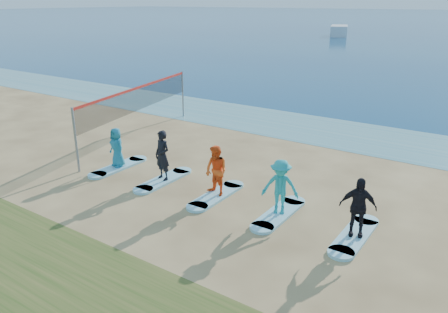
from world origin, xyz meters
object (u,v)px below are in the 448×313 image
Objects in this scene: surfboard_2 at (216,195)px; student_3 at (280,187)px; boat_offshore_a at (339,36)px; surfboard_1 at (164,180)px; surfboard_4 at (354,236)px; surfboard_3 at (279,214)px; volleyball_net at (139,99)px; student_0 at (117,147)px; student_4 at (358,207)px; student_1 at (162,155)px; surfboard_0 at (119,167)px; student_2 at (216,171)px.

student_3 reaches higher than surfboard_2.
boat_offshore_a is 3.27× the size of surfboard_1.
boat_offshore_a reaches higher than surfboard_4.
surfboard_4 is at bearing 0.00° from surfboard_3.
student_0 is at bearing -58.81° from volleyball_net.
surfboard_1 is 1.31× the size of student_4.
student_1 is at bearing 161.81° from student_4.
boat_offshore_a is 3.27× the size of surfboard_2.
surfboard_0 is 1.32× the size of student_2.
student_3 is (2.34, 0.00, 0.89)m from surfboard_2.
student_1 is at bearing 0.00° from surfboard_0.
surfboard_1 is at bearing 180.00° from surfboard_2.
surfboard_4 is at bearing -108.19° from student_4.
student_4 is at bearing -16.09° from volleyball_net.
student_2 reaches higher than surfboard_0.
boat_offshore_a is at bearing 109.02° from surfboard_3.
student_4 reaches higher than student_0.
student_1 is at bearing 180.00° from surfboard_4.
student_1 reaches higher than student_2.
volleyball_net is 4.02× the size of surfboard_3.
surfboard_0 is 4.75m from student_2.
student_3 is at bearing 180.00° from surfboard_4.
student_2 is at bearing 161.81° from student_4.
surfboard_1 is 1.00× the size of surfboard_4.
volleyball_net is 3.96m from student_0.
surfboard_4 is (7.01, 0.00, 0.00)m from surfboard_1.
student_2 reaches higher than surfboard_3.
boat_offshore_a is 71.09m from student_2.
student_0 is 0.90× the size of student_4.
volleyball_net is 5.72m from surfboard_1.
surfboard_2 is 4.67m from surfboard_4.
student_3 reaches higher than surfboard_4.
student_0 is at bearing 161.81° from student_4.
surfboard_2 is at bearing -78.30° from student_2.
surfboard_0 is at bearing -58.81° from volleyball_net.
surfboard_1 and surfboard_4 have the same top height.
surfboard_0 is 4.67m from surfboard_2.
student_0 is at bearing 90.00° from surfboard_0.
boat_offshore_a is 3.27× the size of surfboard_4.
student_3 is 2.34m from student_4.
surfboard_3 is at bearing 0.00° from surfboard_0.
student_1 is (4.31, -3.27, -0.91)m from volleyball_net.
student_3 reaches higher than surfboard_3.
surfboard_3 is 1.00× the size of surfboard_4.
surfboard_3 is at bearing 9.43° from student_1.
surfboard_0 is 2.52m from student_1.
surfboard_2 is at bearing 0.00° from surfboard_1.
volleyball_net is 5.49m from student_1.
student_4 reaches higher than surfboard_2.
surfboard_0 is at bearing 180.00° from surfboard_3.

